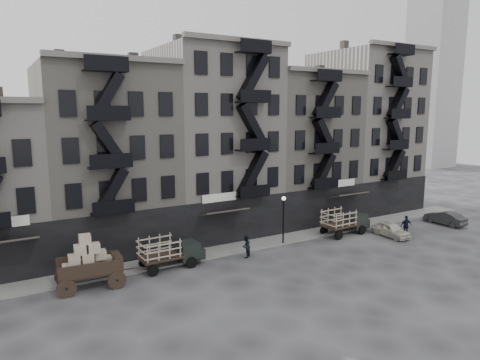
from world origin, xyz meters
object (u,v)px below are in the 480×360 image
pedestrian_mid (246,246)px  policeman (406,226)px  wagon (87,257)px  car_far (445,218)px  stake_truck_east (345,220)px  stake_truck_west (170,250)px  car_east (391,230)px

pedestrian_mid → policeman: bearing=133.4°
wagon → car_far: 34.68m
stake_truck_east → car_far: size_ratio=1.23×
car_far → stake_truck_east: bearing=-15.3°
car_far → pedestrian_mid: 22.72m
car_far → wagon: bearing=-5.8°
stake_truck_west → policeman: bearing=-10.6°
stake_truck_west → stake_truck_east: size_ratio=0.96×
car_far → pedestrian_mid: pedestrian_mid is taller
car_far → policeman: policeman is taller
car_east → stake_truck_east: bearing=141.6°
wagon → policeman: size_ratio=2.34×
car_far → car_east: bearing=-1.8°
policeman → stake_truck_east: bearing=-14.9°
stake_truck_east → car_east: (3.16, -2.69, -0.77)m
stake_truck_west → car_far: (28.61, -2.86, -0.70)m
stake_truck_east → pedestrian_mid: size_ratio=2.78×
stake_truck_west → policeman: (21.89, -3.45, -0.43)m
stake_truck_east → pedestrian_mid: stake_truck_east is taller
wagon → stake_truck_west: size_ratio=0.91×
pedestrian_mid → stake_truck_east: bearing=146.0°
car_far → policeman: bearing=2.9°
car_far → policeman: 6.75m
stake_truck_west → pedestrian_mid: stake_truck_west is taller
car_east → car_far: bearing=2.4°
stake_truck_west → car_east: 20.68m
wagon → pedestrian_mid: 12.00m
wagon → car_east: wagon is taller
stake_truck_west → policeman: size_ratio=2.56×
wagon → stake_truck_west: wagon is taller
car_east → car_far: car_far is taller
car_east → stake_truck_west: bearing=174.0°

